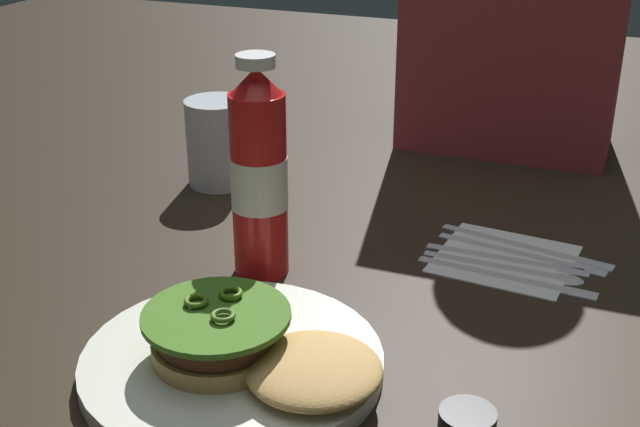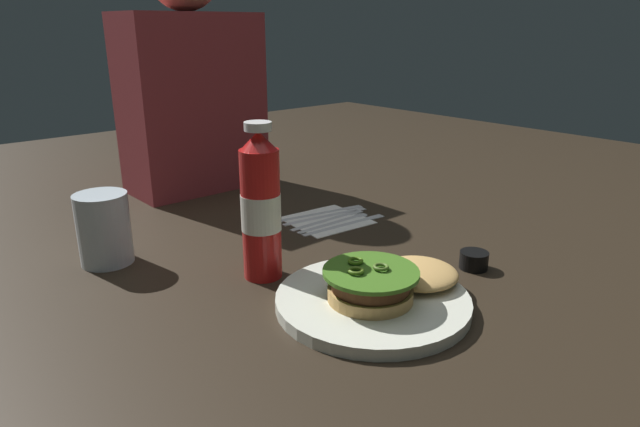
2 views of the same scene
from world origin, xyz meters
name	(u,v)px [view 2 (image 2 of 2)]	position (x,y,z in m)	size (l,w,h in m)	color
ground_plane	(327,268)	(0.00, 0.00, 0.00)	(3.00, 3.00, 0.00)	black
dinner_plate	(372,301)	(-0.04, -0.14, 0.01)	(0.28, 0.28, 0.02)	silver
burger_sandwich	(389,280)	(-0.01, -0.15, 0.04)	(0.23, 0.14, 0.05)	tan
ketchup_bottle	(261,207)	(-0.10, 0.05, 0.12)	(0.06, 0.06, 0.25)	red
water_glass	(104,229)	(-0.27, 0.27, 0.06)	(0.09, 0.09, 0.12)	silver
condiment_cup	(474,260)	(0.19, -0.16, 0.01)	(0.05, 0.05, 0.03)	black
napkin	(327,220)	(0.16, 0.18, 0.00)	(0.15, 0.15, 0.00)	white
steak_knife	(350,222)	(0.18, 0.13, 0.00)	(0.21, 0.03, 0.00)	silver
spoon_utensil	(344,218)	(0.19, 0.16, 0.00)	(0.19, 0.03, 0.00)	silver
fork_utensil	(333,217)	(0.18, 0.18, 0.00)	(0.19, 0.02, 0.00)	silver
table_knife	(331,214)	(0.19, 0.20, 0.00)	(0.21, 0.05, 0.00)	silver
butter_knife	(325,211)	(0.19, 0.22, 0.00)	(0.21, 0.06, 0.00)	silver
diner_person	(191,83)	(0.09, 0.58, 0.26)	(0.32, 0.17, 0.58)	#953136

